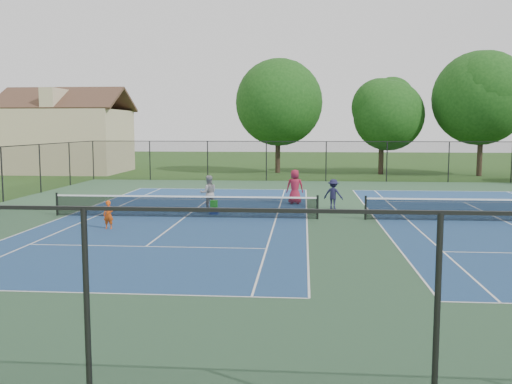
# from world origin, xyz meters

# --- Properties ---
(ground) EXTENTS (140.00, 140.00, 0.00)m
(ground) POSITION_xyz_m (0.00, 0.00, 0.00)
(ground) COLOR #234716
(ground) RESTS_ON ground
(court_pad) EXTENTS (36.00, 36.00, 0.01)m
(court_pad) POSITION_xyz_m (0.00, 0.00, 0.00)
(court_pad) COLOR #2B4C31
(court_pad) RESTS_ON ground
(tennis_court_left) EXTENTS (12.00, 23.83, 1.07)m
(tennis_court_left) POSITION_xyz_m (-7.00, 0.00, 0.10)
(tennis_court_left) COLOR navy
(tennis_court_left) RESTS_ON ground
(tennis_court_right) EXTENTS (12.00, 23.83, 1.07)m
(tennis_court_right) POSITION_xyz_m (7.00, 0.00, 0.10)
(tennis_court_right) COLOR navy
(tennis_court_right) RESTS_ON ground
(perimeter_fence) EXTENTS (36.08, 36.08, 3.02)m
(perimeter_fence) POSITION_xyz_m (0.00, 0.00, 1.60)
(perimeter_fence) COLOR black
(perimeter_fence) RESTS_ON ground
(tree_back_b) EXTENTS (7.60, 7.60, 10.03)m
(tree_back_b) POSITION_xyz_m (-4.00, 26.00, 6.60)
(tree_back_b) COLOR #2D2116
(tree_back_b) RESTS_ON ground
(tree_back_c) EXTENTS (6.00, 6.00, 8.40)m
(tree_back_c) POSITION_xyz_m (5.00, 25.00, 5.48)
(tree_back_c) COLOR #2D2116
(tree_back_c) RESTS_ON ground
(tree_back_d) EXTENTS (7.80, 7.80, 10.37)m
(tree_back_d) POSITION_xyz_m (13.00, 24.00, 6.82)
(tree_back_d) COLOR #2D2116
(tree_back_d) RESTS_ON ground
(clapboard_house) EXTENTS (10.80, 8.10, 7.65)m
(clapboard_house) POSITION_xyz_m (-23.00, 25.00, 3.09)
(clapboard_house) COLOR tan
(clapboard_house) RESTS_ON ground
(child_player) EXTENTS (0.43, 0.29, 1.15)m
(child_player) POSITION_xyz_m (-9.42, -3.15, 0.57)
(child_player) COLOR #E04C0E
(child_player) RESTS_ON ground
(instructor) EXTENTS (1.01, 0.89, 1.73)m
(instructor) POSITION_xyz_m (-6.27, 2.12, 0.87)
(instructor) COLOR gray
(instructor) RESTS_ON ground
(bystander_b) EXTENTS (1.09, 0.84, 1.49)m
(bystander_b) POSITION_xyz_m (-0.20, 3.25, 0.75)
(bystander_b) COLOR #181734
(bystander_b) RESTS_ON ground
(bystander_c) EXTENTS (0.93, 0.64, 1.84)m
(bystander_c) POSITION_xyz_m (-2.13, 4.93, 0.92)
(bystander_c) COLOR maroon
(bystander_c) RESTS_ON ground
(ball_crate) EXTENTS (0.43, 0.33, 0.29)m
(ball_crate) POSITION_xyz_m (-5.84, 1.05, 0.14)
(ball_crate) COLOR navy
(ball_crate) RESTS_ON ground
(ball_hopper) EXTENTS (0.36, 0.31, 0.36)m
(ball_hopper) POSITION_xyz_m (-5.84, 1.05, 0.47)
(ball_hopper) COLOR green
(ball_hopper) RESTS_ON ball_crate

